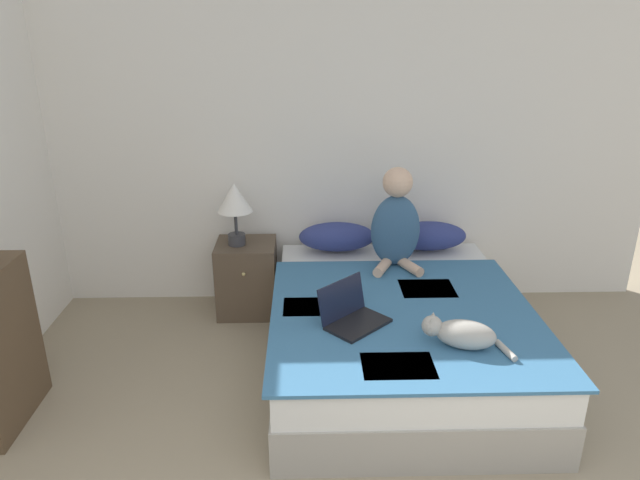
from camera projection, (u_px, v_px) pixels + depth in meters
name	position (u px, v px, depth m)	size (l,w,h in m)	color
wall_back	(323.00, 141.00, 4.28)	(5.09, 0.05, 2.55)	white
bed	(397.00, 333.00, 3.67)	(1.59, 1.98, 0.49)	#9E998E
pillow_near	(337.00, 237.00, 4.30)	(0.57, 0.29, 0.21)	navy
pillow_far	(428.00, 236.00, 4.32)	(0.57, 0.29, 0.21)	navy
person_sitting	(396.00, 223.00, 3.96)	(0.35, 0.35, 0.71)	#33567A
cat_tabby	(461.00, 333.00, 3.02)	(0.46, 0.27, 0.17)	#A8A399
laptop_open	(352.00, 315.00, 3.27)	(0.44, 0.44, 0.23)	black
nightstand	(247.00, 278.00, 4.36)	(0.44, 0.43, 0.56)	brown
table_lamp	(235.00, 201.00, 4.12)	(0.26, 0.26, 0.47)	#38383D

